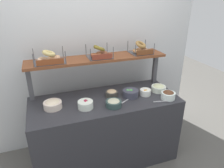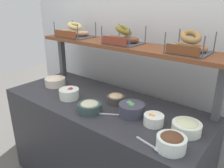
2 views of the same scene
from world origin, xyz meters
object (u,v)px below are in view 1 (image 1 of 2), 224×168
bagel_basket_cinnamon_raisin (99,53)px  bowl_chocolate_spread (168,95)px  bowl_tuna_salad (114,103)px  bagel_basket_everything (141,49)px  bowl_beet_salad (86,104)px  bowl_veggie_mix (130,93)px  bagel_basket_plain (49,58)px  bowl_fruit_salad (145,92)px  bowl_hummus (112,93)px  bowl_scallion_spread (159,88)px  serving_spoon_by_edge (164,101)px  serving_spoon_near_plate (127,100)px  bowl_potato_salad (53,104)px

bagel_basket_cinnamon_raisin → bowl_chocolate_spread: bearing=-35.0°
bowl_tuna_salad → bagel_basket_everything: (0.51, 0.44, 0.44)m
bowl_beet_salad → bowl_chocolate_spread: bowl_chocolate_spread is taller
bowl_tuna_salad → bowl_veggie_mix: bearing=29.8°
bagel_basket_everything → bagel_basket_plain: bearing=-179.3°
bowl_tuna_salad → bowl_veggie_mix: 0.31m
bowl_fruit_salad → bowl_hummus: 0.41m
bowl_fruit_salad → bagel_basket_everything: (0.06, 0.31, 0.44)m
bowl_scallion_spread → serving_spoon_by_edge: (-0.09, -0.26, -0.03)m
serving_spoon_near_plate → bowl_chocolate_spread: bearing=-13.7°
bowl_beet_salad → bowl_hummus: 0.39m
bowl_veggie_mix → serving_spoon_near_plate: (-0.08, -0.08, -0.04)m
bowl_chocolate_spread → serving_spoon_near_plate: bowl_chocolate_spread is taller
bowl_hummus → serving_spoon_near_plate: 0.21m
bowl_veggie_mix → serving_spoon_by_edge: bowl_veggie_mix is taller
bowl_beet_salad → bagel_basket_plain: size_ratio=0.49×
bowl_fruit_salad → serving_spoon_by_edge: 0.25m
bowl_fruit_salad → serving_spoon_near_plate: bowl_fruit_salad is taller
bowl_potato_salad → bagel_basket_cinnamon_raisin: 0.78m
bagel_basket_cinnamon_raisin → bowl_fruit_salad: bearing=-32.6°
bagel_basket_plain → bagel_basket_cinnamon_raisin: (0.57, 0.01, 0.00)m
bowl_veggie_mix → bowl_fruit_salad: bearing=-6.7°
bowl_chocolate_spread → bagel_basket_cinnamon_raisin: 0.94m
bagel_basket_everything → serving_spoon_by_edge: bearing=-84.2°
bowl_tuna_salad → bowl_veggie_mix: size_ratio=0.93×
bagel_basket_plain → serving_spoon_by_edge: bearing=-24.1°
bowl_fruit_salad → bowl_chocolate_spread: size_ratio=0.81×
bowl_beet_salad → bagel_basket_everything: bagel_basket_everything is taller
bowl_scallion_spread → serving_spoon_near_plate: size_ratio=1.10×
serving_spoon_by_edge → bowl_hummus: bearing=147.4°
bowl_tuna_salad → bowl_hummus: 0.24m
bowl_fruit_salad → bowl_potato_salad: bearing=177.7°
bowl_chocolate_spread → serving_spoon_by_edge: bowl_chocolate_spread is taller
bowl_hummus → bowl_scallion_spread: (0.60, -0.06, 0.00)m
bowl_tuna_salad → bowl_chocolate_spread: (0.66, -0.04, 0.01)m
bowl_chocolate_spread → bowl_beet_salad: bearing=173.6°
bowl_fruit_salad → bowl_scallion_spread: bowl_scallion_spread is taller
bowl_fruit_salad → bowl_veggie_mix: 0.19m
bowl_chocolate_spread → bowl_veggie_mix: bearing=153.7°
serving_spoon_near_plate → bagel_basket_plain: (-0.78, 0.36, 0.47)m
bagel_basket_plain → bagel_basket_everything: bagel_basket_everything is taller
bowl_hummus → bagel_basket_plain: 0.81m
bagel_basket_everything → bowl_tuna_salad: bearing=-139.4°
bagel_basket_cinnamon_raisin → bowl_potato_salad: bearing=-156.4°
serving_spoon_near_plate → bagel_basket_plain: bagel_basket_plain is taller
bowl_hummus → serving_spoon_by_edge: bearing=-32.6°
bowl_beet_salad → serving_spoon_by_edge: bearing=-10.2°
bowl_scallion_spread → bowl_potato_salad: bearing=179.9°
bowl_potato_salad → bagel_basket_everything: bagel_basket_everything is taller
bowl_veggie_mix → serving_spoon_near_plate: bearing=-133.4°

